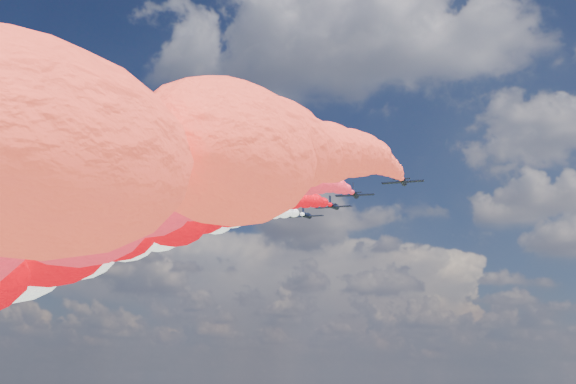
% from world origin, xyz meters
% --- Properties ---
extents(jet_0, '(9.18, 12.37, 4.49)m').
position_xyz_m(jet_0, '(-24.83, -6.02, 96.99)').
color(jet_0, black).
extents(jet_1, '(9.27, 12.43, 4.49)m').
position_xyz_m(jet_1, '(-19.16, 4.77, 96.99)').
color(jet_1, black).
extents(trail_1, '(6.97, 125.55, 40.62)m').
position_xyz_m(trail_1, '(-19.16, -59.47, 79.35)').
color(trail_1, blue).
extents(jet_2, '(9.14, 12.34, 4.49)m').
position_xyz_m(jet_2, '(-7.92, 10.77, 96.99)').
color(jet_2, black).
extents(trail_2, '(6.97, 125.55, 40.62)m').
position_xyz_m(trail_2, '(-7.92, -53.48, 79.35)').
color(trail_2, blue).
extents(jet_3, '(9.66, 12.70, 4.49)m').
position_xyz_m(jet_3, '(1.23, 7.05, 96.99)').
color(jet_3, black).
extents(trail_3, '(6.97, 125.55, 40.62)m').
position_xyz_m(trail_3, '(1.23, -57.20, 79.35)').
color(trail_3, white).
extents(jet_4, '(9.06, 12.28, 4.49)m').
position_xyz_m(jet_4, '(0.85, 20.30, 96.99)').
color(jet_4, black).
extents(trail_4, '(6.97, 125.55, 40.62)m').
position_xyz_m(trail_4, '(0.85, -43.95, 79.35)').
color(trail_4, white).
extents(jet_5, '(9.11, 12.31, 4.49)m').
position_xyz_m(jet_5, '(9.41, 12.32, 96.99)').
color(jet_5, black).
extents(trail_5, '(6.97, 125.55, 40.62)m').
position_xyz_m(trail_5, '(9.41, -51.93, 79.35)').
color(trail_5, red).
extents(jet_6, '(9.61, 12.67, 4.49)m').
position_xyz_m(jet_6, '(16.12, 2.62, 96.99)').
color(jet_6, black).
extents(trail_6, '(6.97, 125.55, 40.62)m').
position_xyz_m(trail_6, '(16.12, -61.63, 79.35)').
color(trail_6, red).
extents(jet_7, '(8.87, 12.14, 4.49)m').
position_xyz_m(jet_7, '(27.64, -5.56, 96.99)').
color(jet_7, black).
extents(trail_7, '(6.97, 125.55, 40.62)m').
position_xyz_m(trail_7, '(27.64, -69.81, 79.35)').
color(trail_7, '#F53B2A').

